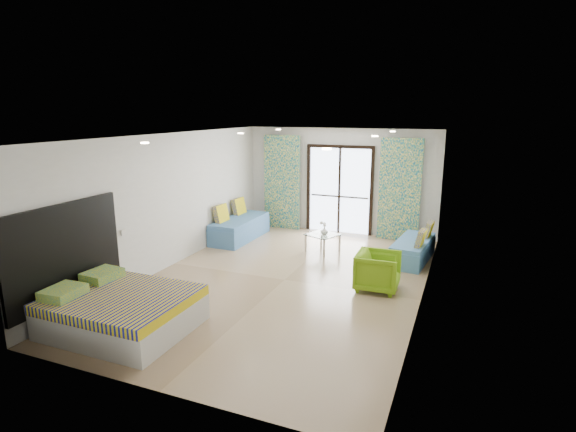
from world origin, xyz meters
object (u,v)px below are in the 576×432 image
at_px(bed, 121,311).
at_px(coffee_table, 323,236).
at_px(armchair, 378,269).
at_px(daybed_left, 239,227).
at_px(daybed_right, 413,249).

relative_size(bed, coffee_table, 2.40).
bearing_deg(armchair, daybed_left, 61.34).
bearing_deg(daybed_left, coffee_table, -5.19).
bearing_deg(daybed_left, bed, -81.95).
xyz_separation_m(daybed_left, daybed_right, (4.23, -0.09, -0.04)).
distance_m(bed, coffee_table, 4.90).
bearing_deg(daybed_right, coffee_table, -169.93).
distance_m(coffee_table, armchair, 2.35).
bearing_deg(armchair, bed, 130.60).
xyz_separation_m(bed, coffee_table, (1.61, 4.63, 0.08)).
height_order(daybed_left, armchair, daybed_left).
bearing_deg(coffee_table, daybed_left, 174.27).
bearing_deg(coffee_table, daybed_right, 3.85).
xyz_separation_m(daybed_right, armchair, (-0.40, -1.87, 0.13)).
bearing_deg(bed, coffee_table, 70.86).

